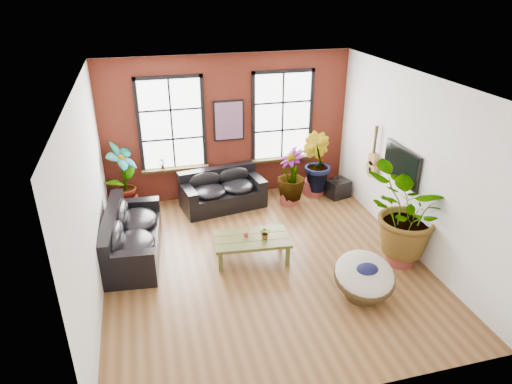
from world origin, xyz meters
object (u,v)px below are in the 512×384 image
sofa_back (222,191)px  papasan_chair (364,277)px  sofa_left (130,236)px  coffee_table (252,240)px

sofa_back → papasan_chair: (1.72, -4.04, 0.01)m
sofa_back → papasan_chair: bearing=-76.5°
sofa_left → papasan_chair: sofa_left is taller
sofa_back → sofa_left: 2.74m
sofa_back → coffee_table: 2.40m
sofa_back → coffee_table: sofa_back is taller
coffee_table → papasan_chair: bearing=-40.7°
papasan_chair → sofa_left: bearing=152.5°
sofa_left → papasan_chair: bearing=-115.8°
sofa_back → sofa_left: (-2.17, -1.67, 0.02)m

